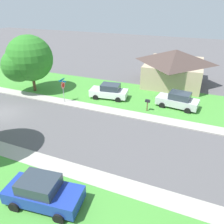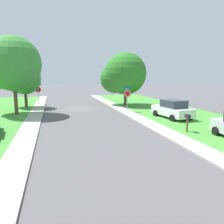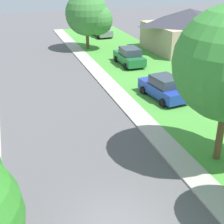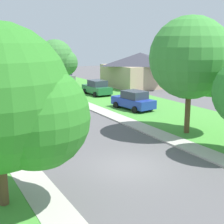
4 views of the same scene
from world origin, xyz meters
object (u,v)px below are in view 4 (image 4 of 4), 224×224
object	(u,v)px
car_blue_driveway_right	(133,100)
tree_sidewalk_mid	(7,103)
tree_sidewalk_near	(58,59)
car_grey_far_down_street	(64,76)
stop_sign_far_corner	(10,122)
house_right_setback	(140,69)
car_green_behind_trees	(97,88)
tree_corner_large	(196,60)

from	to	relation	value
car_blue_driveway_right	tree_sidewalk_mid	bearing A→B (deg)	-137.40
tree_sidewalk_near	car_grey_far_down_street	bearing A→B (deg)	62.76
stop_sign_far_corner	house_right_setback	world-z (taller)	house_right_setback
tree_sidewalk_near	house_right_setback	size ratio (longest dim) A/B	0.68
stop_sign_far_corner	tree_sidewalk_mid	world-z (taller)	tree_sidewalk_mid
stop_sign_far_corner	tree_sidewalk_mid	size ratio (longest dim) A/B	0.40
car_green_behind_trees	car_blue_driveway_right	xyz separation A→B (m)	(-0.71, -8.75, 0.00)
house_right_setback	tree_sidewalk_near	bearing A→B (deg)	160.32
car_green_behind_trees	house_right_setback	bearing A→B (deg)	23.09
house_right_setback	tree_sidewalk_mid	bearing A→B (deg)	-132.40
car_grey_far_down_street	tree_corner_large	xyz separation A→B (m)	(-2.64, -30.65, 4.04)
stop_sign_far_corner	tree_corner_large	world-z (taller)	tree_corner_large
car_grey_far_down_street	house_right_setback	xyz separation A→B (m)	(7.19, -9.92, 1.50)
car_green_behind_trees	tree_sidewalk_mid	xyz separation A→B (m)	(-14.18, -21.14, 3.12)
tree_sidewalk_near	car_blue_driveway_right	bearing A→B (deg)	-85.44
tree_sidewalk_mid	car_grey_far_down_street	bearing A→B (deg)	66.05
car_grey_far_down_street	tree_sidewalk_mid	xyz separation A→B (m)	(-15.38, -34.63, 3.12)
tree_sidewalk_near	stop_sign_far_corner	bearing A→B (deg)	-115.74
car_green_behind_trees	house_right_setback	world-z (taller)	house_right_setback
house_right_setback	car_blue_driveway_right	bearing A→B (deg)	-126.43
stop_sign_far_corner	tree_sidewalk_near	size ratio (longest dim) A/B	0.44
car_green_behind_trees	tree_sidewalk_near	distance (m)	8.11
car_grey_far_down_street	tree_sidewalk_near	xyz separation A→B (m)	(-3.19, -6.20, 2.95)
tree_corner_large	stop_sign_far_corner	bearing A→B (deg)	172.02
car_blue_driveway_right	tree_sidewalk_mid	world-z (taller)	tree_sidewalk_mid
car_grey_far_down_street	car_green_behind_trees	distance (m)	13.55
stop_sign_far_corner	car_grey_far_down_street	size ratio (longest dim) A/B	0.63
car_blue_driveway_right	house_right_setback	bearing A→B (deg)	53.57
stop_sign_far_corner	tree_sidewalk_near	bearing A→B (deg)	64.26
stop_sign_far_corner	car_grey_far_down_street	distance (m)	32.33
tree_sidewalk_near	house_right_setback	xyz separation A→B (m)	(10.38, -3.71, -1.44)
car_blue_driveway_right	tree_corner_large	world-z (taller)	tree_corner_large
car_blue_driveway_right	tree_sidewalk_near	size ratio (longest dim) A/B	0.71
tree_sidewalk_mid	tree_sidewalk_near	bearing A→B (deg)	66.79
tree_sidewalk_mid	house_right_setback	xyz separation A→B (m)	(22.57, 24.71, -1.62)
stop_sign_far_corner	car_blue_driveway_right	size ratio (longest dim) A/B	0.62
tree_corner_large	tree_sidewalk_near	bearing A→B (deg)	91.30
car_grey_far_down_street	house_right_setback	distance (m)	12.34
car_blue_driveway_right	tree_sidewalk_mid	xyz separation A→B (m)	(-13.47, -12.38, 3.12)
stop_sign_far_corner	car_blue_driveway_right	world-z (taller)	stop_sign_far_corner
tree_sidewalk_mid	tree_corner_large	bearing A→B (deg)	17.37
car_blue_driveway_right	car_grey_far_down_street	bearing A→B (deg)	85.08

